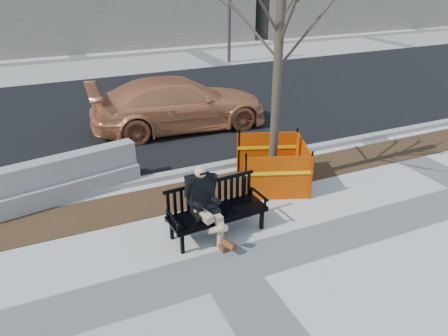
{
  "coord_description": "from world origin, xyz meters",
  "views": [
    {
      "loc": [
        -2.35,
        -5.19,
        4.6
      ],
      "look_at": [
        0.67,
        1.57,
        1.02
      ],
      "focal_mm": 34.31,
      "sensor_mm": 36.0,
      "label": 1
    }
  ],
  "objects_px": {
    "sedan": "(181,128)",
    "seated_man": "(204,236)",
    "tree_fence": "(271,184)",
    "bench": "(218,233)",
    "jersey_barrier_left": "(65,197)"
  },
  "relations": [
    {
      "from": "sedan",
      "to": "seated_man",
      "type": "bearing_deg",
      "value": 168.71
    },
    {
      "from": "seated_man",
      "to": "tree_fence",
      "type": "height_order",
      "value": "tree_fence"
    },
    {
      "from": "bench",
      "to": "jersey_barrier_left",
      "type": "relative_size",
      "value": 0.57
    },
    {
      "from": "tree_fence",
      "to": "sedan",
      "type": "relative_size",
      "value": 1.04
    },
    {
      "from": "bench",
      "to": "tree_fence",
      "type": "distance_m",
      "value": 2.3
    },
    {
      "from": "seated_man",
      "to": "jersey_barrier_left",
      "type": "bearing_deg",
      "value": 126.63
    },
    {
      "from": "bench",
      "to": "sedan",
      "type": "bearing_deg",
      "value": 73.76
    },
    {
      "from": "tree_fence",
      "to": "jersey_barrier_left",
      "type": "bearing_deg",
      "value": 163.1
    },
    {
      "from": "seated_man",
      "to": "tree_fence",
      "type": "bearing_deg",
      "value": 26.29
    },
    {
      "from": "tree_fence",
      "to": "sedan",
      "type": "bearing_deg",
      "value": 98.73
    },
    {
      "from": "bench",
      "to": "seated_man",
      "type": "bearing_deg",
      "value": 168.56
    },
    {
      "from": "seated_man",
      "to": "sedan",
      "type": "distance_m",
      "value": 5.84
    },
    {
      "from": "bench",
      "to": "seated_man",
      "type": "distance_m",
      "value": 0.26
    },
    {
      "from": "bench",
      "to": "tree_fence",
      "type": "xyz_separation_m",
      "value": [
        1.9,
        1.29,
        0.0
      ]
    },
    {
      "from": "tree_fence",
      "to": "bench",
      "type": "bearing_deg",
      "value": -145.72
    }
  ]
}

